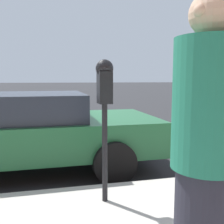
% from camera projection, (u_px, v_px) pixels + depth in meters
% --- Properties ---
extents(ground_plane, '(220.00, 220.00, 0.00)m').
position_uv_depth(ground_plane, '(60.00, 153.00, 5.45)').
color(ground_plane, '#2B2B2D').
extents(parking_meter, '(0.21, 0.19, 1.57)m').
position_uv_depth(parking_meter, '(105.00, 94.00, 2.80)').
color(parking_meter, black).
rests_on(parking_meter, sidewalk).
extents(car_green, '(2.17, 4.79, 1.30)m').
position_uv_depth(car_green, '(11.00, 129.00, 4.32)').
color(car_green, '#1E5B33').
rests_on(car_green, ground_plane).
extents(pedestrian, '(0.38, 0.38, 1.82)m').
position_uv_depth(pedestrian, '(205.00, 159.00, 1.47)').
color(pedestrian, '#23232D').
rests_on(pedestrian, sidewalk).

